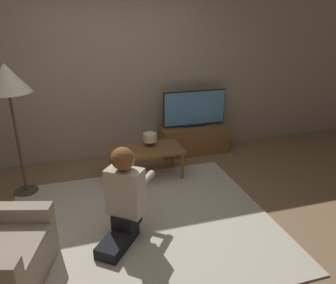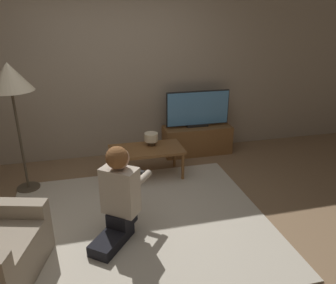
{
  "view_description": "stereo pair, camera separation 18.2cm",
  "coord_description": "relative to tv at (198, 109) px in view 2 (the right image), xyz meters",
  "views": [
    {
      "loc": [
        -0.57,
        -2.84,
        2.07
      ],
      "look_at": [
        0.51,
        0.76,
        0.59
      ],
      "focal_mm": 35.0,
      "sensor_mm": 36.0,
      "label": 1
    },
    {
      "loc": [
        -0.4,
        -2.89,
        2.07
      ],
      "look_at": [
        0.51,
        0.76,
        0.59
      ],
      "focal_mm": 35.0,
      "sensor_mm": 36.0,
      "label": 2
    }
  ],
  "objects": [
    {
      "name": "wall_back",
      "position": [
        -1.2,
        0.27,
        0.58
      ],
      "size": [
        10.0,
        0.06,
        2.6
      ],
      "color": "tan",
      "rests_on": "ground_plane"
    },
    {
      "name": "ground_plane",
      "position": [
        -1.2,
        -1.66,
        -0.72
      ],
      "size": [
        10.0,
        10.0,
        0.0
      ],
      "primitive_type": "plane",
      "color": "#896B4C"
    },
    {
      "name": "floor_lamp",
      "position": [
        -2.43,
        -0.6,
        0.65
      ],
      "size": [
        0.51,
        0.51,
        1.57
      ],
      "color": "#4C4233",
      "rests_on": "ground_plane"
    },
    {
      "name": "table_lamp",
      "position": [
        -0.83,
        -0.52,
        -0.2
      ],
      "size": [
        0.18,
        0.18,
        0.17
      ],
      "color": "#4C3823",
      "rests_on": "coffee_table"
    },
    {
      "name": "coffee_table",
      "position": [
        -0.92,
        -0.62,
        -0.35
      ],
      "size": [
        0.96,
        0.51,
        0.41
      ],
      "color": "brown",
      "rests_on": "ground_plane"
    },
    {
      "name": "tv",
      "position": [
        0.0,
        0.0,
        0.0
      ],
      "size": [
        0.99,
        0.08,
        0.56
      ],
      "color": "black",
      "rests_on": "tv_stand"
    },
    {
      "name": "tv_stand",
      "position": [
        -0.0,
        -0.0,
        -0.5
      ],
      "size": [
        1.05,
        0.39,
        0.44
      ],
      "color": "brown",
      "rests_on": "ground_plane"
    },
    {
      "name": "rug",
      "position": [
        -1.2,
        -1.66,
        -0.71
      ],
      "size": [
        2.71,
        2.35,
        0.02
      ],
      "color": "beige",
      "rests_on": "ground_plane"
    },
    {
      "name": "person_kneeling",
      "position": [
        -1.39,
        -1.81,
        -0.23
      ],
      "size": [
        0.71,
        0.81,
        0.94
      ],
      "rotation": [
        0.0,
        0.0,
        2.48
      ],
      "color": "black",
      "rests_on": "rug"
    }
  ]
}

